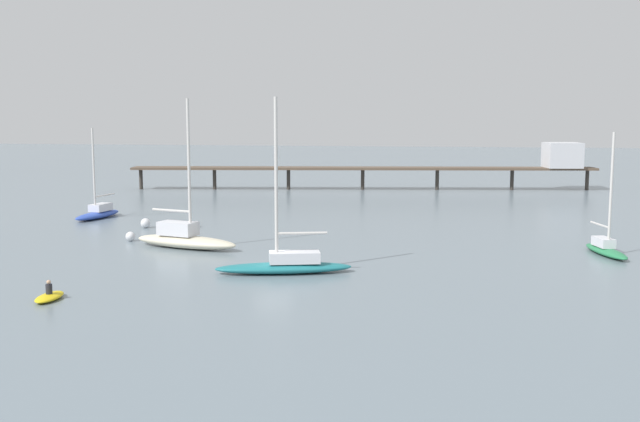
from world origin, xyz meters
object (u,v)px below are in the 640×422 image
object	(u,v)px
sailboat_blue	(98,212)
mooring_buoy_outer	(197,224)
dinghy_yellow	(49,296)
mooring_buoy_mid	(146,223)
sailboat_cream	(184,237)
mooring_buoy_inner	(130,236)
sailboat_teal	(286,263)
sailboat_green	(606,246)
pier	(462,162)

from	to	relation	value
sailboat_blue	mooring_buoy_outer	xyz separation A→B (m)	(11.72, -4.07, -0.34)
dinghy_yellow	mooring_buoy_mid	size ratio (longest dim) A/B	2.99
sailboat_cream	sailboat_blue	xyz separation A→B (m)	(-14.33, 14.38, -0.19)
mooring_buoy_mid	mooring_buoy_inner	size ratio (longest dim) A/B	1.14
sailboat_teal	sailboat_green	world-z (taller)	sailboat_teal
sailboat_green	mooring_buoy_mid	xyz separation A→B (m)	(-38.71, 6.57, -0.20)
sailboat_green	mooring_buoy_outer	world-z (taller)	sailboat_green
sailboat_green	mooring_buoy_inner	distance (m)	37.06
mooring_buoy_inner	pier	bearing A→B (deg)	59.66
pier	sailboat_green	bearing A→B (deg)	-78.52
sailboat_cream	sailboat_green	world-z (taller)	sailboat_cream
pier	sailboat_cream	world-z (taller)	sailboat_cream
sailboat_green	mooring_buoy_outer	distance (m)	35.10
sailboat_blue	mooring_buoy_outer	distance (m)	12.41
sailboat_cream	mooring_buoy_inner	distance (m)	5.88
mooring_buoy_mid	dinghy_yellow	bearing A→B (deg)	-78.32
sailboat_teal	sailboat_green	size ratio (longest dim) A/B	1.26
sailboat_blue	mooring_buoy_outer	size ratio (longest dim) A/B	15.61
pier	mooring_buoy_mid	distance (m)	49.78
mooring_buoy_outer	dinghy_yellow	bearing A→B (deg)	-88.15
sailboat_teal	mooring_buoy_mid	size ratio (longest dim) A/B	12.90
sailboat_teal	mooring_buoy_outer	bearing A→B (deg)	124.55
pier	sailboat_teal	size ratio (longest dim) A/B	5.59
sailboat_cream	sailboat_blue	distance (m)	20.30
sailboat_green	sailboat_cream	bearing A→B (deg)	-175.37
sailboat_teal	mooring_buoy_inner	xyz separation A→B (m)	(-15.16, 9.81, -0.30)
pier	dinghy_yellow	distance (m)	70.30
sailboat_teal	dinghy_yellow	bearing A→B (deg)	-141.50
pier	mooring_buoy_mid	bearing A→B (deg)	-126.03
sailboat_teal	sailboat_blue	size ratio (longest dim) A/B	1.27
sailboat_green	mooring_buoy_mid	bearing A→B (deg)	170.37
sailboat_teal	pier	bearing A→B (deg)	77.70
dinghy_yellow	mooring_buoy_outer	distance (m)	27.05
sailboat_cream	sailboat_green	bearing A→B (deg)	4.63
mooring_buoy_outer	pier	bearing A→B (deg)	57.60
sailboat_teal	mooring_buoy_mid	xyz separation A→B (m)	(-16.81, 16.74, -0.25)
sailboat_blue	mooring_buoy_outer	bearing A→B (deg)	-19.17
sailboat_teal	mooring_buoy_inner	distance (m)	18.06
pier	mooring_buoy_inner	distance (m)	54.69
sailboat_cream	dinghy_yellow	bearing A→B (deg)	-95.95
pier	sailboat_blue	distance (m)	50.59
mooring_buoy_outer	mooring_buoy_inner	bearing A→B (deg)	-109.22
sailboat_cream	sailboat_blue	bearing A→B (deg)	134.90
sailboat_cream	mooring_buoy_inner	world-z (taller)	sailboat_cream
mooring_buoy_mid	mooring_buoy_outer	bearing A→B (deg)	14.72
sailboat_cream	mooring_buoy_mid	xyz separation A→B (m)	(-7.09, 9.13, -0.37)
mooring_buoy_mid	sailboat_blue	bearing A→B (deg)	144.08
mooring_buoy_outer	sailboat_teal	bearing A→B (deg)	-55.45
dinghy_yellow	mooring_buoy_mid	bearing A→B (deg)	101.68
mooring_buoy_inner	sailboat_green	bearing A→B (deg)	0.57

